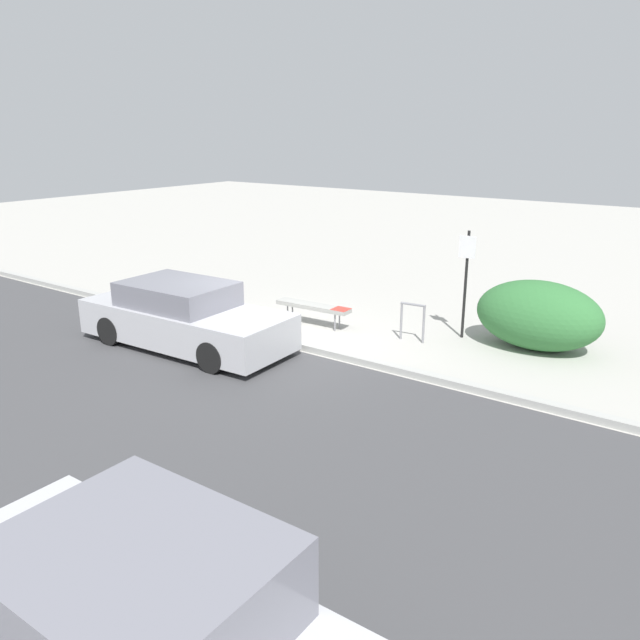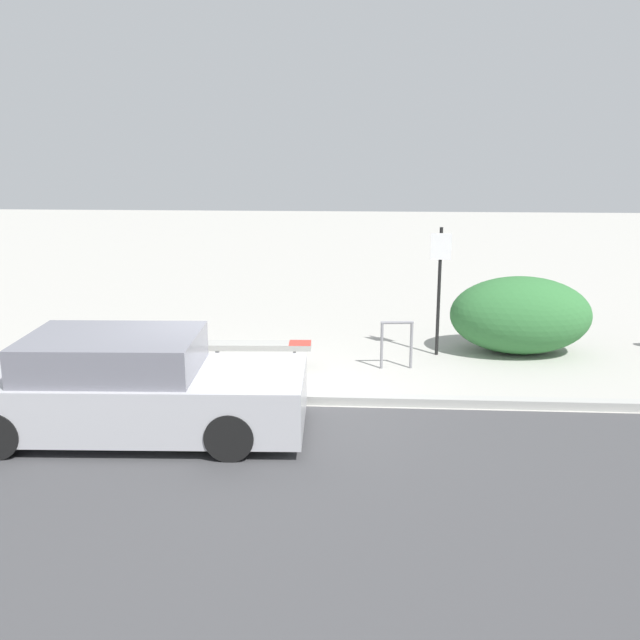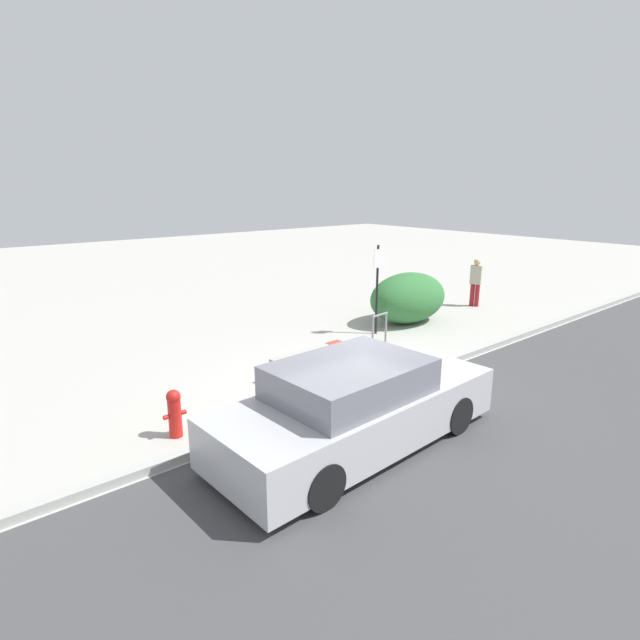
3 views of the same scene
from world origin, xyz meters
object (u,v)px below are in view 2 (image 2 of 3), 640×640
fire_hydrant (47,357)px  parked_car_near (126,388)px  bench (256,346)px  bike_rack (397,340)px  sign_post (439,279)px

fire_hydrant → parked_car_near: size_ratio=0.17×
bench → parked_car_near: (-1.30, -2.68, 0.18)m
fire_hydrant → parked_car_near: parked_car_near is taller
bench → fire_hydrant: size_ratio=2.42×
bike_rack → sign_post: (0.76, 0.84, 0.88)m
bike_rack → sign_post: bearing=47.6°
bench → parked_car_near: 2.99m
fire_hydrant → parked_car_near: bearing=-45.2°
bike_rack → fire_hydrant: bike_rack is taller
bike_rack → fire_hydrant: 5.68m
bench → sign_post: 3.44m
bike_rack → bench: bearing=-172.0°
bike_rack → parked_car_near: parked_car_near is taller
bike_rack → fire_hydrant: size_ratio=1.08×
bench → bike_rack: bearing=5.4°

